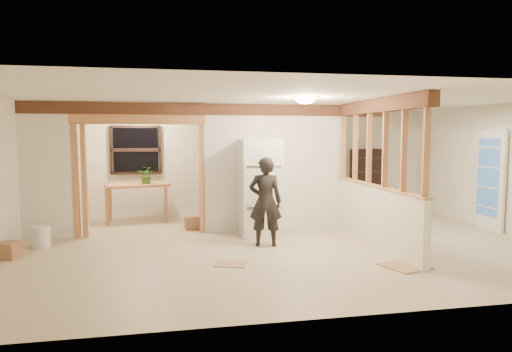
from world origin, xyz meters
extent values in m
cube|color=#BEAD8D|center=(0.00, 0.00, -0.01)|extent=(9.00, 6.50, 0.01)
cube|color=white|center=(0.00, 0.00, 2.50)|extent=(9.00, 6.50, 0.01)
cube|color=white|center=(0.00, 3.25, 1.25)|extent=(9.00, 0.01, 2.50)
cube|color=white|center=(0.00, -3.25, 1.25)|extent=(9.00, 0.01, 2.50)
cube|color=white|center=(4.50, 0.00, 1.25)|extent=(0.01, 6.50, 2.50)
cube|color=white|center=(-4.05, 1.20, 1.25)|extent=(0.90, 0.12, 2.50)
cube|color=white|center=(0.20, 1.20, 1.25)|extent=(2.80, 0.12, 2.50)
cube|color=tan|center=(-2.40, 1.20, 1.10)|extent=(2.46, 0.14, 2.20)
cube|color=brown|center=(-1.00, 1.20, 2.38)|extent=(7.00, 0.18, 0.22)
cube|color=brown|center=(1.60, -0.40, 2.38)|extent=(0.18, 3.30, 0.22)
cube|color=white|center=(1.60, -0.40, 0.50)|extent=(0.12, 3.20, 1.00)
cube|color=tan|center=(1.60, -0.40, 1.66)|extent=(0.14, 3.20, 1.32)
cube|color=black|center=(-2.60, 3.17, 1.55)|extent=(1.12, 0.10, 1.10)
cube|color=white|center=(4.42, 0.40, 1.00)|extent=(0.12, 0.86, 2.00)
ellipsoid|color=#FFEABF|center=(0.30, -0.50, 2.48)|extent=(0.36, 0.36, 0.16)
ellipsoid|color=#FFEABF|center=(-2.50, 2.30, 2.48)|extent=(0.32, 0.32, 0.14)
ellipsoid|color=#FFD88C|center=(-2.00, 1.60, 2.18)|extent=(0.07, 0.07, 0.07)
cube|color=silver|center=(-0.18, 0.78, 0.91)|extent=(0.75, 0.73, 1.81)
imported|color=black|center=(-0.27, -0.09, 0.77)|extent=(0.63, 0.49, 1.53)
cube|color=tan|center=(-2.55, 2.54, 0.42)|extent=(1.43, 0.92, 0.83)
imported|color=#316229|center=(-2.34, 2.55, 1.02)|extent=(0.41, 0.38, 0.38)
cylinder|color=#A7131B|center=(-4.18, 2.05, 0.26)|extent=(0.49, 0.49, 0.52)
cube|color=black|center=(3.00, 3.05, 0.77)|extent=(0.77, 0.26, 1.54)
cylinder|color=white|center=(-3.99, 0.47, 0.19)|extent=(0.38, 0.38, 0.38)
cube|color=#9F6C4C|center=(-1.42, 1.53, 0.13)|extent=(0.33, 0.30, 0.26)
cube|color=#9F6C4C|center=(-3.94, 1.57, 0.15)|extent=(0.39, 0.39, 0.30)
cube|color=#9F6C4C|center=(-4.31, -0.13, 0.13)|extent=(0.39, 0.36, 0.26)
cube|color=tan|center=(1.44, -1.71, 0.01)|extent=(0.70, 0.70, 0.02)
cube|color=tan|center=(-1.01, -1.10, 0.01)|extent=(0.53, 0.47, 0.01)
camera|label=1|loc=(-1.89, -7.60, 1.90)|focal=32.00mm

